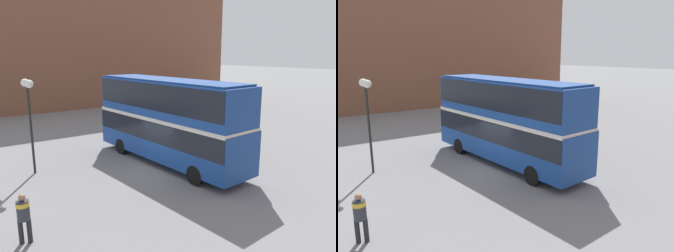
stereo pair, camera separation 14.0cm
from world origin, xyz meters
The scene contains 5 objects.
ground_plane centered at (0.00, 0.00, 0.00)m, with size 240.00×240.00×0.00m, color slate.
building_row_left centered at (-25.88, 8.08, 8.42)m, with size 9.83×34.21×16.82m.
double_decker_bus centered at (-0.72, 1.10, 2.71)m, with size 10.60×3.35×4.75m.
pedestrian_foreground centered at (3.22, -7.45, 1.06)m, with size 0.53×0.53×1.72m.
street_lamp_twin_globe centered at (-3.36, -5.55, 3.89)m, with size 1.25×0.41×4.87m.
Camera 1 is at (13.82, -9.26, 6.10)m, focal length 35.00 mm.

